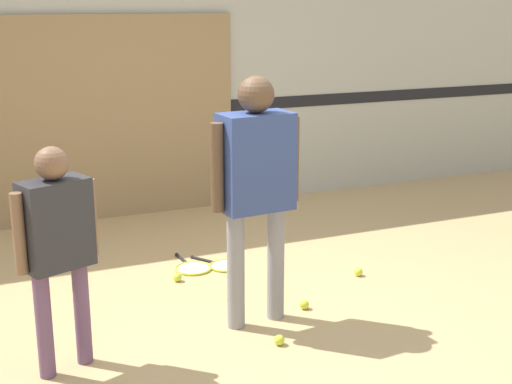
{
  "coord_description": "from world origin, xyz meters",
  "views": [
    {
      "loc": [
        -1.64,
        -3.97,
        2.06
      ],
      "look_at": [
        0.08,
        0.01,
        0.89
      ],
      "focal_mm": 50.0,
      "sensor_mm": 36.0,
      "label": 1
    }
  ],
  "objects_px": {
    "tennis_ball_near_instructor": "(279,340)",
    "tennis_ball_by_spare_racket": "(177,277)",
    "person_instructor": "(256,175)",
    "tennis_ball_stray_right": "(304,304)",
    "person_student_left": "(57,236)",
    "tennis_ball_stray_left": "(358,272)",
    "racket_second_spare": "(224,265)",
    "racket_spare_on_floor": "(192,267)"
  },
  "relations": [
    {
      "from": "tennis_ball_stray_right",
      "to": "racket_second_spare",
      "type": "bearing_deg",
      "value": 102.37
    },
    {
      "from": "racket_second_spare",
      "to": "tennis_ball_stray_left",
      "type": "bearing_deg",
      "value": -157.92
    },
    {
      "from": "racket_spare_on_floor",
      "to": "tennis_ball_by_spare_racket",
      "type": "distance_m",
      "value": 0.28
    },
    {
      "from": "person_instructor",
      "to": "tennis_ball_near_instructor",
      "type": "xyz_separation_m",
      "value": [
        0.0,
        -0.36,
        -0.97
      ]
    },
    {
      "from": "racket_spare_on_floor",
      "to": "tennis_ball_by_spare_racket",
      "type": "bearing_deg",
      "value": 133.15
    },
    {
      "from": "person_instructor",
      "to": "tennis_ball_stray_right",
      "type": "height_order",
      "value": "person_instructor"
    },
    {
      "from": "person_student_left",
      "to": "tennis_ball_stray_left",
      "type": "xyz_separation_m",
      "value": [
        2.3,
        0.57,
        -0.78
      ]
    },
    {
      "from": "tennis_ball_by_spare_racket",
      "to": "person_instructor",
      "type": "bearing_deg",
      "value": -72.76
    },
    {
      "from": "person_instructor",
      "to": "tennis_ball_by_spare_racket",
      "type": "relative_size",
      "value": 24.58
    },
    {
      "from": "tennis_ball_by_spare_racket",
      "to": "tennis_ball_stray_right",
      "type": "height_order",
      "value": "same"
    },
    {
      "from": "tennis_ball_by_spare_racket",
      "to": "tennis_ball_stray_right",
      "type": "distance_m",
      "value": 1.06
    },
    {
      "from": "tennis_ball_near_instructor",
      "to": "tennis_ball_by_spare_racket",
      "type": "distance_m",
      "value": 1.27
    },
    {
      "from": "racket_spare_on_floor",
      "to": "tennis_ball_stray_right",
      "type": "height_order",
      "value": "tennis_ball_stray_right"
    },
    {
      "from": "person_instructor",
      "to": "tennis_ball_by_spare_racket",
      "type": "distance_m",
      "value": 1.34
    },
    {
      "from": "racket_second_spare",
      "to": "tennis_ball_near_instructor",
      "type": "height_order",
      "value": "tennis_ball_near_instructor"
    },
    {
      "from": "person_student_left",
      "to": "tennis_ball_stray_left",
      "type": "relative_size",
      "value": 19.88
    },
    {
      "from": "tennis_ball_stray_right",
      "to": "tennis_ball_by_spare_racket",
      "type": "bearing_deg",
      "value": 128.55
    },
    {
      "from": "racket_spare_on_floor",
      "to": "tennis_ball_by_spare_racket",
      "type": "xyz_separation_m",
      "value": [
        -0.19,
        -0.21,
        0.02
      ]
    },
    {
      "from": "person_student_left",
      "to": "racket_second_spare",
      "type": "bearing_deg",
      "value": 19.56
    },
    {
      "from": "tennis_ball_near_instructor",
      "to": "tennis_ball_stray_right",
      "type": "xyz_separation_m",
      "value": [
        0.38,
        0.41,
        0.0
      ]
    },
    {
      "from": "person_student_left",
      "to": "tennis_ball_by_spare_racket",
      "type": "relative_size",
      "value": 19.88
    },
    {
      "from": "tennis_ball_stray_left",
      "to": "tennis_ball_stray_right",
      "type": "distance_m",
      "value": 0.76
    },
    {
      "from": "tennis_ball_by_spare_racket",
      "to": "tennis_ball_near_instructor",
      "type": "bearing_deg",
      "value": -77.59
    },
    {
      "from": "tennis_ball_near_instructor",
      "to": "tennis_ball_stray_left",
      "type": "relative_size",
      "value": 1.0
    },
    {
      "from": "person_student_left",
      "to": "tennis_ball_by_spare_racket",
      "type": "bearing_deg",
      "value": 25.99
    },
    {
      "from": "tennis_ball_by_spare_racket",
      "to": "tennis_ball_stray_right",
      "type": "relative_size",
      "value": 1.0
    },
    {
      "from": "person_instructor",
      "to": "tennis_ball_near_instructor",
      "type": "relative_size",
      "value": 24.58
    },
    {
      "from": "tennis_ball_near_instructor",
      "to": "tennis_ball_stray_right",
      "type": "distance_m",
      "value": 0.56
    },
    {
      "from": "person_instructor",
      "to": "tennis_ball_stray_left",
      "type": "distance_m",
      "value": 1.49
    },
    {
      "from": "person_student_left",
      "to": "tennis_ball_near_instructor",
      "type": "distance_m",
      "value": 1.49
    },
    {
      "from": "racket_second_spare",
      "to": "tennis_ball_stray_right",
      "type": "relative_size",
      "value": 7.58
    },
    {
      "from": "person_instructor",
      "to": "racket_spare_on_floor",
      "type": "xyz_separation_m",
      "value": [
        -0.08,
        1.08,
        -0.99
      ]
    },
    {
      "from": "person_student_left",
      "to": "tennis_ball_stray_left",
      "type": "distance_m",
      "value": 2.5
    },
    {
      "from": "person_instructor",
      "to": "racket_second_spare",
      "type": "relative_size",
      "value": 3.24
    },
    {
      "from": "tennis_ball_near_instructor",
      "to": "tennis_ball_stray_right",
      "type": "relative_size",
      "value": 1.0
    },
    {
      "from": "tennis_ball_by_spare_racket",
      "to": "tennis_ball_stray_right",
      "type": "bearing_deg",
      "value": -51.45
    },
    {
      "from": "person_student_left",
      "to": "racket_second_spare",
      "type": "height_order",
      "value": "person_student_left"
    },
    {
      "from": "racket_spare_on_floor",
      "to": "tennis_ball_stray_left",
      "type": "distance_m",
      "value": 1.31
    },
    {
      "from": "tennis_ball_near_instructor",
      "to": "tennis_ball_by_spare_racket",
      "type": "xyz_separation_m",
      "value": [
        -0.27,
        1.24,
        0.0
      ]
    },
    {
      "from": "person_instructor",
      "to": "tennis_ball_stray_right",
      "type": "distance_m",
      "value": 1.05
    },
    {
      "from": "tennis_ball_near_instructor",
      "to": "tennis_ball_stray_left",
      "type": "bearing_deg",
      "value": 37.11
    },
    {
      "from": "person_student_left",
      "to": "tennis_ball_stray_right",
      "type": "xyz_separation_m",
      "value": [
        1.64,
        0.19,
        -0.78
      ]
    }
  ]
}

